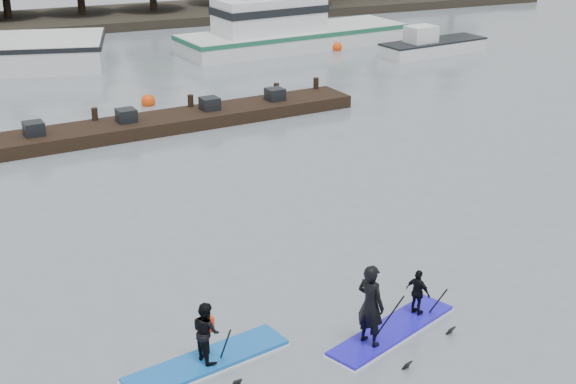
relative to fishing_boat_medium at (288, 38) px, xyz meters
name	(u,v)px	position (x,y,z in m)	size (l,w,h in m)	color
ground	(394,330)	(-9.96, -29.30, -0.57)	(160.00, 160.00, 0.00)	slate
far_shore	(76,20)	(-9.96, 12.70, -0.27)	(70.00, 8.00, 0.60)	#2D281E
treeline	(77,25)	(-9.96, 12.70, -0.57)	(60.00, 4.00, 8.00)	black
fishing_boat_medium	(288,38)	(0.00, 0.00, 0.00)	(13.85, 5.54, 8.16)	white
skiff	(433,47)	(6.86, -4.62, -0.20)	(6.34, 1.90, 0.74)	white
floating_dock	(176,121)	(-10.22, -12.53, -0.31)	(15.33, 2.04, 0.51)	black
buoy_c	(337,50)	(2.34, -1.63, -0.57)	(0.61, 0.61, 0.61)	#F2430C
buoy_b	(148,105)	(-10.45, -8.92, -0.57)	(0.62, 0.62, 0.62)	#F2430C
paddleboard_solo	(207,346)	(-14.18, -28.94, -0.13)	(3.64, 1.63, 1.86)	blue
paddleboard_duo	(386,311)	(-10.30, -29.47, 0.08)	(3.54, 2.08, 2.47)	#1F17D7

